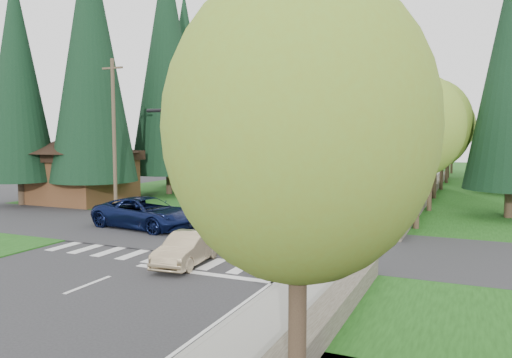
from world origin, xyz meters
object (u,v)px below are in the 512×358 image
Objects in this scene: parked_car_b at (391,188)px; sedan_champagne at (187,249)px; suv_navy at (146,213)px; parked_car_e at (407,174)px; parked_car_c at (402,180)px; parked_car_a at (354,197)px; parked_car_d at (397,177)px.

sedan_champagne is at bearing -95.70° from parked_car_b.
parked_car_e is at bearing -7.51° from suv_navy.
parked_car_c is at bearing 77.91° from sedan_champagne.
sedan_champagne is 40.46m from parked_car_e.
sedan_champagne is at bearing -124.65° from suv_navy.
sedan_champagne is 0.87× the size of parked_car_c.
parked_car_b is (1.34, 7.93, -0.10)m from parked_car_a.
parked_car_c reaches higher than parked_car_b.
parked_car_a is at bearing -96.81° from parked_car_b.
suv_navy is 31.50m from parked_car_d.
parked_car_d is at bearing 107.93° from parked_car_c.
parked_car_b is 1.01× the size of parked_car_c.
parked_car_b is (3.89, 26.22, 0.01)m from sedan_champagne.
sedan_champagne is 8.26m from suv_navy.
suv_navy is 15.36m from parked_car_a.
parked_car_c is at bearing -67.29° from parked_car_d.
parked_car_a is at bearing -95.94° from parked_car_c.
parked_car_e is (0.53, 4.55, -0.04)m from parked_car_d.
parked_car_a reaches higher than parked_car_b.
parked_car_c reaches higher than sedan_champagne.
parked_car_e is (3.51, 40.31, 0.13)m from sedan_champagne.
parked_car_c is 0.95× the size of parked_car_d.
parked_car_e is at bearing 92.30° from parked_car_c.
parked_car_d reaches higher than parked_car_e.
parked_car_d reaches higher than parked_car_b.
suv_navy reaches higher than sedan_champagne.
parked_car_e is (-0.39, 7.26, 0.03)m from parked_car_c.
suv_navy reaches higher than parked_car_b.
parked_car_b is at bearing -95.20° from parked_car_e.
parked_car_c is at bearing -12.04° from suv_navy.
suv_navy is at bearing -110.73° from parked_car_c.
parked_car_a is 17.48m from parked_car_d.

